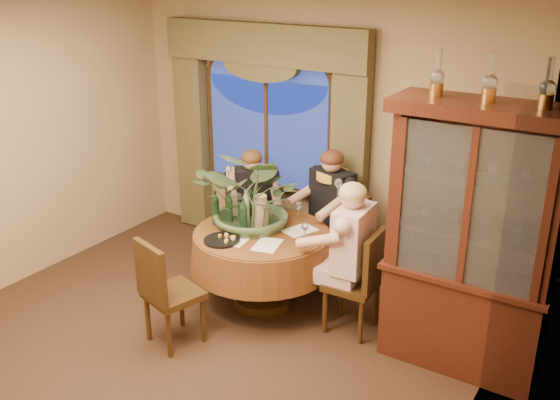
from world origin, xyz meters
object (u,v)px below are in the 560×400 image
Objects in this scene: stoneware_vase at (260,211)px; wine_bottle_5 at (234,201)px; oil_lamp_right at (548,83)px; chair_back at (248,220)px; wine_bottle_1 at (250,201)px; person_scarf at (332,214)px; person_pink at (352,258)px; person_back at (252,208)px; chair_right at (352,281)px; oil_lamp_center at (491,78)px; chair_front_left at (174,291)px; centerpiece_plant at (256,158)px; wine_bottle_3 at (246,207)px; chair_back_right at (339,240)px; wine_bottle_2 at (244,215)px; olive_bowl at (261,233)px; dining_table at (262,267)px; oil_lamp_left at (438,73)px; wine_bottle_4 at (229,208)px; wine_bottle_0 at (216,208)px.

stoneware_vase is 0.34m from wine_bottle_5.
oil_lamp_right reaches higher than stoneware_vase.
wine_bottle_1 reaches higher than chair_back.
person_scarf is 1.01m from wine_bottle_5.
person_pink reaches higher than person_back.
person_back is at bearing 65.42° from chair_right.
chair_front_left is at bearing -155.40° from oil_lamp_center.
centerpiece_plant is at bearing -9.66° from wine_bottle_5.
person_pink is at bearing 56.24° from chair_front_left.
chair_front_left is (-1.19, -0.97, 0.00)m from chair_right.
wine_bottle_5 is (-0.18, 0.06, 0.00)m from wine_bottle_3.
chair_back_right is 0.70× the size of person_pink.
centerpiece_plant is (-1.99, 0.03, -0.92)m from oil_lamp_center.
stoneware_vase reaches higher than chair_right.
wine_bottle_3 is (-1.13, 0.02, 0.22)m from person_pink.
wine_bottle_1 is at bearing 106.54° from chair_front_left.
wine_bottle_2 is (-0.41, -0.94, 0.23)m from person_scarf.
chair_front_left is at bearing -110.66° from olive_bowl.
stoneware_vase is (-0.07, 0.09, 0.53)m from dining_table.
person_back is 0.69m from wine_bottle_3.
oil_lamp_left is at bearing 177.93° from chair_back_right.
wine_bottle_2 and wine_bottle_5 have the same top height.
wine_bottle_4 is at bearing -176.01° from dining_table.
wine_bottle_4 reaches higher than chair_back_right.
oil_lamp_right is 2.97m from wine_bottle_4.
wine_bottle_2 is (0.41, -0.73, 0.27)m from person_back.
wine_bottle_2 is 1.00× the size of wine_bottle_5.
centerpiece_plant is 3.61× the size of wine_bottle_1.
wine_bottle_2 is at bearing 78.75° from person_back.
wine_bottle_1 is at bearing 78.71° from person_pink.
chair_back is 2.91× the size of wine_bottle_0.
person_pink is at bearing -1.91° from stoneware_vase.
dining_table is 0.59m from wine_bottle_3.
oil_lamp_right is at bearing -0.76° from stoneware_vase.
person_scarf is 0.95m from wine_bottle_3.
oil_lamp_left is at bearing -2.45° from wine_bottle_5.
wine_bottle_5 is (-1.31, 0.08, 0.22)m from person_pink.
person_back reaches higher than chair_back.
oil_lamp_center is 1.03× the size of wine_bottle_5.
oil_lamp_center is 2.54m from wine_bottle_3.
wine_bottle_4 is at bearing -154.93° from centerpiece_plant.
stoneware_vase is (0.20, 1.02, 0.43)m from chair_front_left.
person_pink is 1.39m from wine_bottle_0.
oil_lamp_right reaches higher than person_pink.
wine_bottle_4 reaches higher than chair_back.
olive_bowl is 0.23m from wine_bottle_2.
dining_table is at bearing 119.87° from olive_bowl.
chair_front_left is at bearing -92.43° from wine_bottle_3.
person_scarf is (0.56, 1.78, 0.21)m from chair_front_left.
chair_front_left is 6.20× the size of olive_bowl.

